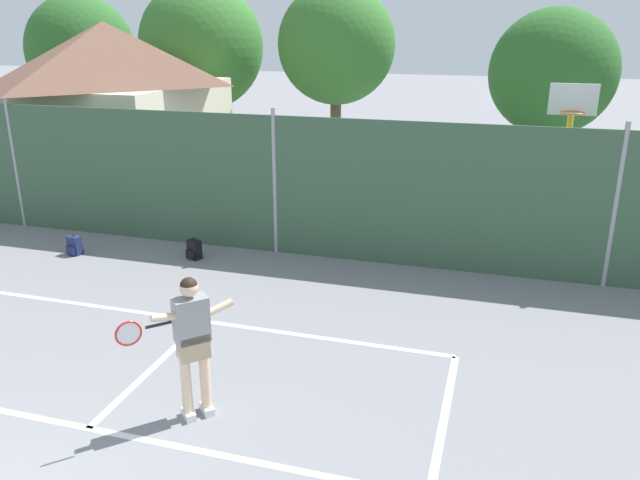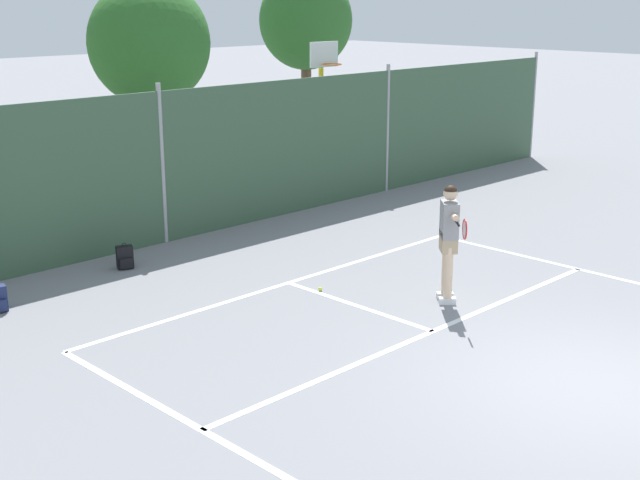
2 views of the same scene
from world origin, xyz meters
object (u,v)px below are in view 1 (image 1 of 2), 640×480
at_px(tennis_player, 191,336).
at_px(tennis_ball, 188,338).
at_px(basketball_hoop, 567,147).
at_px(backpack_navy, 74,246).
at_px(backpack_black, 194,250).

relative_size(tennis_player, tennis_ball, 28.10).
distance_m(basketball_hoop, backpack_navy, 10.32).
relative_size(tennis_player, backpack_navy, 4.01).
bearing_deg(basketball_hoop, tennis_ball, -135.32).
relative_size(tennis_player, backpack_black, 4.01).
xyz_separation_m(tennis_player, tennis_ball, (-1.05, 1.74, -1.08)).
distance_m(tennis_ball, backpack_black, 3.62).
distance_m(tennis_player, backpack_navy, 6.92).
height_order(backpack_navy, backpack_black, same).
xyz_separation_m(basketball_hoop, backpack_navy, (-9.72, -2.76, -2.12)).
bearing_deg(backpack_navy, tennis_player, -41.15).
distance_m(basketball_hoop, tennis_ball, 8.19).
bearing_deg(tennis_ball, tennis_player, -59.04).
xyz_separation_m(basketball_hoop, tennis_ball, (-5.60, -5.53, -2.28)).
bearing_deg(backpack_navy, tennis_ball, -33.93).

